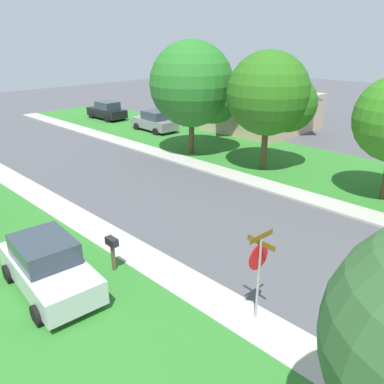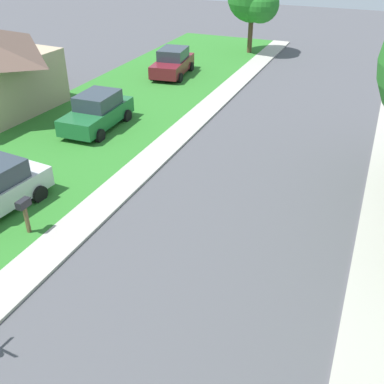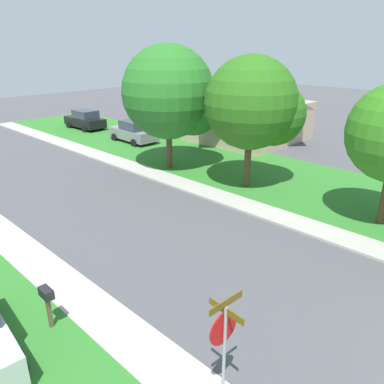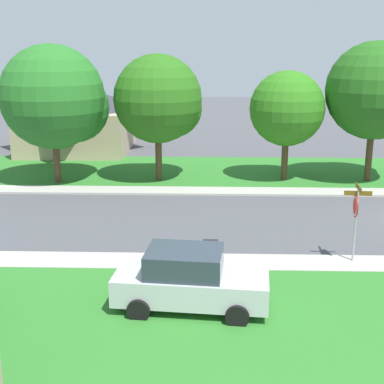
{
  "view_description": "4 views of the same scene",
  "coord_description": "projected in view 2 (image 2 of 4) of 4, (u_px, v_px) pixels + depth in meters",
  "views": [
    {
      "loc": [
        -12.14,
        -0.51,
        7.55
      ],
      "look_at": [
        -1.25,
        10.29,
        1.4
      ],
      "focal_mm": 36.35,
      "sensor_mm": 36.0,
      "label": 1
    },
    {
      "loc": [
        3.74,
        0.22,
        8.86
      ],
      "look_at": [
        -1.13,
        11.82,
        1.4
      ],
      "focal_mm": 42.84,
      "sensor_mm": 36.0,
      "label": 2
    },
    {
      "loc": [
        -9.28,
        0.8,
        7.35
      ],
      "look_at": [
        1.68,
        11.39,
        1.4
      ],
      "focal_mm": 35.61,
      "sensor_mm": 36.0,
      "label": 3
    },
    {
      "loc": [
        -21.56,
        9.54,
        7.16
      ],
      "look_at": [
        -0.46,
        10.19,
        1.4
      ],
      "focal_mm": 49.36,
      "sensor_mm": 36.0,
      "label": 4
    }
  ],
  "objects": [
    {
      "name": "car_maroon_across_road",
      "position": [
        173.0,
        63.0,
        29.96
      ],
      "size": [
        2.45,
        4.49,
        1.76
      ],
      "color": "maroon",
      "rests_on": "ground"
    },
    {
      "name": "car_green_near_corner",
      "position": [
        97.0,
        112.0,
        22.23
      ],
      "size": [
        2.15,
        4.36,
        1.76
      ],
      "color": "#1E6033",
      "rests_on": "ground"
    },
    {
      "name": "sidewalk_east",
      "position": [
        376.0,
        267.0,
        13.51
      ],
      "size": [
        1.4,
        56.0,
        0.1
      ],
      "primitive_type": "cube",
      "color": "#ADA89E",
      "rests_on": "ground"
    },
    {
      "name": "mailbox",
      "position": [
        24.0,
        208.0,
        14.53
      ],
      "size": [
        0.25,
        0.48,
        1.31
      ],
      "color": "brown",
      "rests_on": "ground"
    },
    {
      "name": "lawn_west",
      "position": [
        2.0,
        178.0,
        18.21
      ],
      "size": [
        8.0,
        56.0,
        0.08
      ],
      "primitive_type": "cube",
      "color": "#2D7528",
      "rests_on": "ground"
    },
    {
      "name": "sidewalk_west",
      "position": [
        103.0,
        202.0,
        16.64
      ],
      "size": [
        1.4,
        56.0,
        0.1
      ],
      "primitive_type": "cube",
      "color": "#ADA89E",
      "rests_on": "ground"
    }
  ]
}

